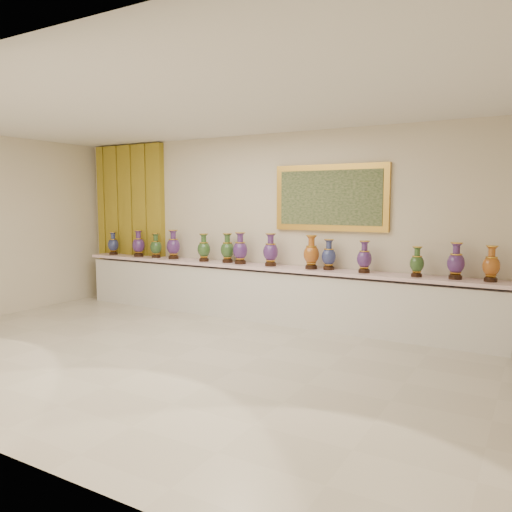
{
  "coord_description": "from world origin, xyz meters",
  "views": [
    {
      "loc": [
        3.85,
        -4.67,
        1.92
      ],
      "look_at": [
        0.18,
        1.7,
        1.11
      ],
      "focal_mm": 35.0,
      "sensor_mm": 36.0,
      "label": 1
    }
  ],
  "objects_px": {
    "vase_1": "(139,245)",
    "vase_2": "(156,247)",
    "vase_0": "(113,244)",
    "counter": "(264,294)"
  },
  "relations": [
    {
      "from": "vase_1",
      "to": "vase_2",
      "type": "height_order",
      "value": "vase_1"
    },
    {
      "from": "vase_1",
      "to": "vase_2",
      "type": "distance_m",
      "value": 0.42
    },
    {
      "from": "counter",
      "to": "vase_2",
      "type": "relative_size",
      "value": 16.34
    },
    {
      "from": "vase_2",
      "to": "counter",
      "type": "bearing_deg",
      "value": 1.35
    },
    {
      "from": "counter",
      "to": "vase_1",
      "type": "bearing_deg",
      "value": -178.77
    },
    {
      "from": "vase_1",
      "to": "counter",
      "type": "bearing_deg",
      "value": 1.23
    },
    {
      "from": "counter",
      "to": "vase_2",
      "type": "distance_m",
      "value": 2.31
    },
    {
      "from": "vase_0",
      "to": "vase_1",
      "type": "relative_size",
      "value": 0.89
    },
    {
      "from": "counter",
      "to": "vase_2",
      "type": "bearing_deg",
      "value": -178.65
    },
    {
      "from": "counter",
      "to": "vase_0",
      "type": "relative_size",
      "value": 16.65
    }
  ]
}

